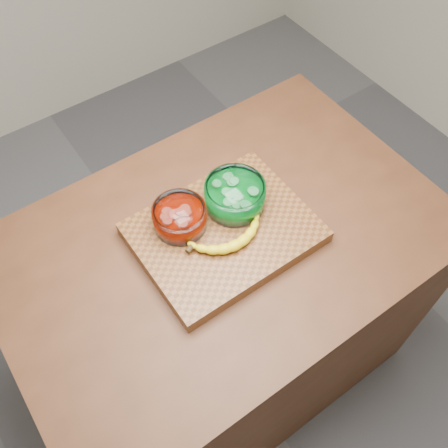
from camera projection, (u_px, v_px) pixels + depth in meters
ground at (224, 356)px, 2.07m from camera, size 3.50×3.50×0.00m
counter at (224, 309)px, 1.70m from camera, size 1.20×0.80×0.90m
cutting_board at (224, 233)px, 1.31m from camera, size 0.45×0.35×0.04m
bowl_red at (180, 217)px, 1.27m from camera, size 0.14×0.14×0.06m
bowl_green at (235, 196)px, 1.31m from camera, size 0.16×0.16×0.07m
banana at (229, 236)px, 1.26m from camera, size 0.24×0.12×0.03m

